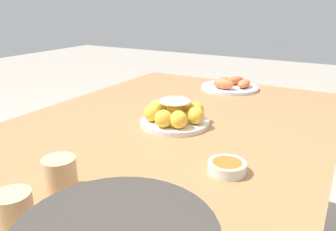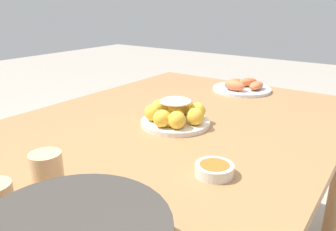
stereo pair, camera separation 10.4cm
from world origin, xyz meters
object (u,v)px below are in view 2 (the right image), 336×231
object	(u,v)px
dining_table	(161,150)
cup_near	(47,169)
sauce_bowl	(214,169)
seafood_platter	(242,87)
cake_plate	(175,115)

from	to	relation	value
dining_table	cup_near	size ratio (longest dim) A/B	20.01
dining_table	cup_near	xyz separation A→B (m)	(0.43, 0.00, 0.11)
sauce_bowl	seafood_platter	distance (m)	0.83
seafood_platter	cup_near	world-z (taller)	cup_near
dining_table	sauce_bowl	size ratio (longest dim) A/B	16.67
seafood_platter	sauce_bowl	bearing A→B (deg)	18.97
dining_table	cup_near	bearing A→B (deg)	0.29
cake_plate	cup_near	xyz separation A→B (m)	(0.49, -0.01, 0.00)
sauce_bowl	seafood_platter	xyz separation A→B (m)	(-0.78, -0.27, 0.00)
cake_plate	cup_near	distance (m)	0.49
cake_plate	sauce_bowl	distance (m)	0.36
dining_table	seafood_platter	bearing A→B (deg)	178.28
cup_near	sauce_bowl	bearing A→B (deg)	132.06
sauce_bowl	cup_near	size ratio (longest dim) A/B	1.20
sauce_bowl	cup_near	xyz separation A→B (m)	(0.26, -0.29, 0.02)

